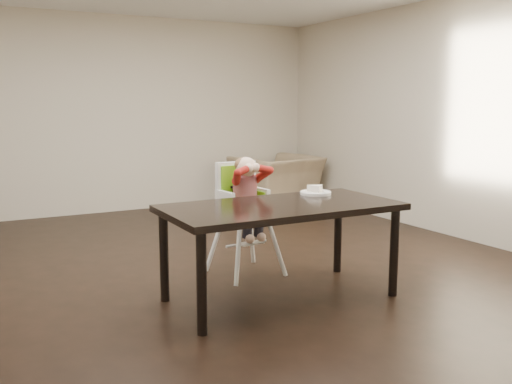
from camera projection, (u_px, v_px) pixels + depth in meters
ground at (221, 277)px, 5.02m from camera, size 7.00×7.00×0.00m
room_walls at (219, 62)px, 4.73m from camera, size 6.02×7.02×2.71m
dining_table at (281, 214)px, 4.38m from camera, size 1.80×0.90×0.75m
high_chair at (244, 192)px, 5.03m from camera, size 0.48×0.48×1.05m
plate at (316, 191)px, 4.83m from camera, size 0.33×0.33×0.08m
armchair at (277, 173)px, 8.40m from camera, size 1.25×0.95×0.99m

